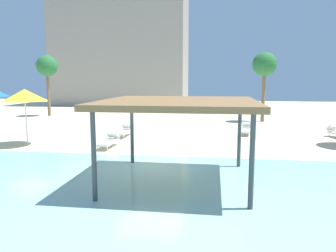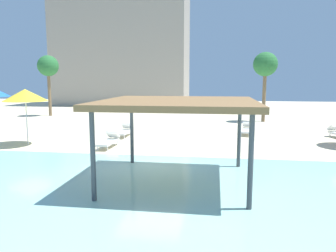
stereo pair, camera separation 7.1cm
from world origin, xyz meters
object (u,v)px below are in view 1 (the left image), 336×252
(shade_pavilion, at_px, (179,105))
(beach_umbrella_yellow_4, at_px, (25,95))
(lounge_chair_3, at_px, (246,129))
(palm_tree_0, at_px, (47,67))
(lounge_chair_2, at_px, (124,131))
(lounge_chair_5, at_px, (109,141))
(palm_tree_1, at_px, (264,66))

(shade_pavilion, distance_m, beach_umbrella_yellow_4, 9.81)
(lounge_chair_3, height_order, palm_tree_0, palm_tree_0)
(beach_umbrella_yellow_4, height_order, lounge_chair_2, beach_umbrella_yellow_4)
(beach_umbrella_yellow_4, xyz_separation_m, lounge_chair_2, (4.26, 3.23, -2.24))
(lounge_chair_2, bearing_deg, beach_umbrella_yellow_4, -51.75)
(palm_tree_0, bearing_deg, shade_pavilion, -52.00)
(shade_pavilion, height_order, lounge_chair_5, shade_pavilion)
(lounge_chair_5, height_order, palm_tree_1, palm_tree_1)
(beach_umbrella_yellow_4, relative_size, lounge_chair_5, 1.51)
(palm_tree_0, xyz_separation_m, palm_tree_1, (19.05, -1.52, -0.05))
(shade_pavilion, xyz_separation_m, lounge_chair_2, (-4.16, 8.26, -2.23))
(lounge_chair_2, distance_m, palm_tree_0, 14.49)
(beach_umbrella_yellow_4, bearing_deg, palm_tree_0, 113.50)
(shade_pavilion, bearing_deg, lounge_chair_5, 128.65)
(palm_tree_1, bearing_deg, lounge_chair_2, -138.13)
(lounge_chair_2, xyz_separation_m, palm_tree_0, (-9.90, 9.73, 4.15))
(shade_pavilion, height_order, lounge_chair_2, shade_pavilion)
(palm_tree_0, bearing_deg, beach_umbrella_yellow_4, -66.50)
(palm_tree_0, relative_size, palm_tree_1, 1.01)
(beach_umbrella_yellow_4, height_order, palm_tree_0, palm_tree_0)
(lounge_chair_2, xyz_separation_m, lounge_chair_5, (0.10, -3.18, 0.00))
(lounge_chair_3, relative_size, palm_tree_1, 0.36)
(shade_pavilion, xyz_separation_m, beach_umbrella_yellow_4, (-8.42, 5.03, 0.01))
(beach_umbrella_yellow_4, bearing_deg, lounge_chair_3, 23.20)
(shade_pavilion, bearing_deg, lounge_chair_3, 72.64)
(lounge_chair_3, xyz_separation_m, palm_tree_0, (-17.17, 8.01, 4.15))
(lounge_chair_5, xyz_separation_m, palm_tree_1, (9.06, 11.39, 4.10))
(beach_umbrella_yellow_4, xyz_separation_m, lounge_chair_5, (4.36, 0.05, -2.24))
(lounge_chair_5, xyz_separation_m, palm_tree_0, (-9.99, 12.91, 4.15))
(palm_tree_1, bearing_deg, shade_pavilion, -106.88)
(lounge_chair_2, height_order, lounge_chair_5, same)
(beach_umbrella_yellow_4, distance_m, lounge_chair_2, 5.80)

